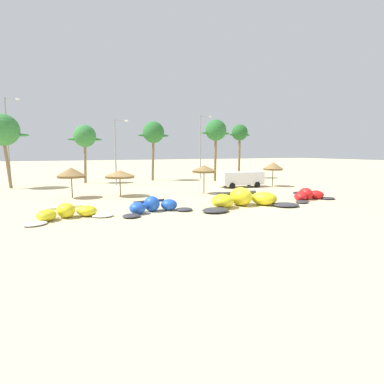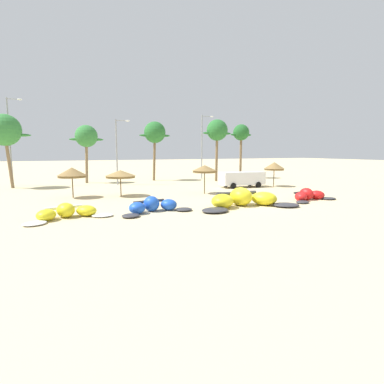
% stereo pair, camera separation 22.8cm
% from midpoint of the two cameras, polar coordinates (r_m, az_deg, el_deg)
% --- Properties ---
extents(ground_plane, '(260.00, 260.00, 0.00)m').
position_cam_midpoint_polar(ground_plane, '(25.52, 9.86, -2.28)').
color(ground_plane, beige).
extents(kite_far_left, '(5.65, 3.19, 0.96)m').
position_cam_midpoint_polar(kite_far_left, '(21.52, -22.36, -3.57)').
color(kite_far_left, white).
rests_on(kite_far_left, ground).
extents(kite_left, '(5.54, 2.95, 1.11)m').
position_cam_midpoint_polar(kite_left, '(22.17, -7.40, -2.60)').
color(kite_left, '#333338').
rests_on(kite_left, ground).
extents(kite_left_of_center, '(8.59, 4.14, 1.45)m').
position_cam_midpoint_polar(kite_left_of_center, '(24.49, 9.28, -1.36)').
color(kite_left_of_center, '#333338').
rests_on(kite_left_of_center, ground).
extents(kite_center, '(5.12, 2.74, 1.06)m').
position_cam_midpoint_polar(kite_center, '(29.18, 20.49, -0.61)').
color(kite_center, '#333338').
rests_on(kite_center, ground).
extents(beach_umbrella_near_van, '(2.62, 2.62, 2.83)m').
position_cam_midpoint_polar(beach_umbrella_near_van, '(30.50, -21.65, 3.37)').
color(beach_umbrella_near_van, brown).
rests_on(beach_umbrella_near_van, ground).
extents(beach_umbrella_middle, '(2.88, 2.88, 2.52)m').
position_cam_midpoint_polar(beach_umbrella_middle, '(30.29, -13.42, 3.26)').
color(beach_umbrella_middle, brown).
rests_on(beach_umbrella_middle, ground).
extents(beach_umbrella_near_palms, '(2.51, 2.51, 2.91)m').
position_cam_midpoint_polar(beach_umbrella_near_palms, '(31.21, 2.03, 4.29)').
color(beach_umbrella_near_palms, brown).
rests_on(beach_umbrella_near_palms, ground).
extents(beach_umbrella_outermost, '(2.45, 2.45, 2.98)m').
position_cam_midpoint_polar(beach_umbrella_outermost, '(39.06, 14.61, 4.66)').
color(beach_umbrella_outermost, brown).
rests_on(beach_umbrella_outermost, ground).
extents(parked_van, '(5.49, 2.57, 1.84)m').
position_cam_midpoint_polar(parked_van, '(37.42, 8.71, 2.55)').
color(parked_van, white).
rests_on(parked_van, ground).
extents(palm_leftmost, '(5.45, 3.63, 8.54)m').
position_cam_midpoint_polar(palm_leftmost, '(41.80, -31.77, 9.66)').
color(palm_leftmost, '#7F6647').
rests_on(palm_leftmost, ground).
extents(palm_left, '(4.42, 2.95, 7.79)m').
position_cam_midpoint_polar(palm_left, '(44.21, -19.35, 9.60)').
color(palm_left, '#7F6647').
rests_on(palm_left, ground).
extents(palm_left_of_gap, '(4.68, 3.12, 8.60)m').
position_cam_midpoint_polar(palm_left_of_gap, '(46.02, -7.28, 10.77)').
color(palm_left_of_gap, brown).
rests_on(palm_left_of_gap, ground).
extents(palm_center_left, '(4.50, 3.00, 8.78)m').
position_cam_midpoint_polar(palm_center_left, '(44.84, 4.29, 11.18)').
color(palm_center_left, brown).
rests_on(palm_center_left, ground).
extents(palm_center_right, '(3.79, 2.53, 8.50)m').
position_cam_midpoint_polar(palm_center_right, '(50.00, 8.68, 10.61)').
color(palm_center_right, brown).
rests_on(palm_center_right, ground).
extents(lamppost_west, '(1.76, 0.24, 10.72)m').
position_cam_midpoint_polar(lamppost_west, '(44.07, -30.93, 8.59)').
color(lamppost_west, gray).
rests_on(lamppost_west, ground).
extents(lamppost_west_center, '(1.87, 0.24, 8.29)m').
position_cam_midpoint_polar(lamppost_west_center, '(40.55, -13.93, 7.88)').
color(lamppost_west_center, gray).
rests_on(lamppost_west_center, ground).
extents(lamppost_east_center, '(2.06, 0.24, 9.83)m').
position_cam_midpoint_polar(lamppost_east_center, '(48.68, 1.60, 8.96)').
color(lamppost_east_center, gray).
rests_on(lamppost_east_center, ground).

